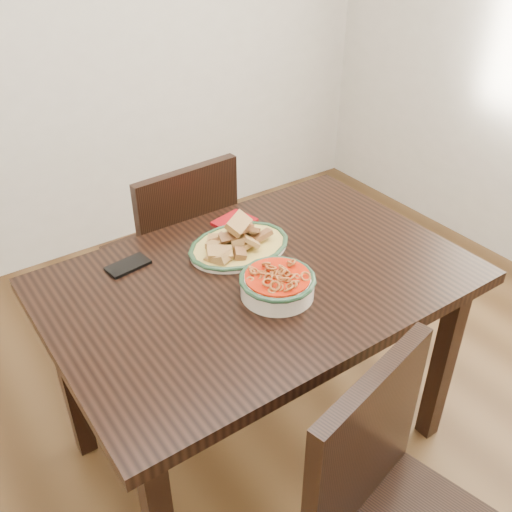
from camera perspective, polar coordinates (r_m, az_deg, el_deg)
floor at (r=2.20m, az=3.66°, el=-19.12°), size 3.50×3.50×0.00m
dining_table at (r=1.77m, az=0.37°, el=-4.44°), size 1.25×0.83×0.75m
chair_far at (r=2.31m, az=-7.85°, el=0.64°), size 0.45×0.45×0.89m
fish_plate at (r=1.81m, az=-1.72°, el=1.87°), size 0.33×0.26×0.11m
noodle_bowl at (r=1.62m, az=2.16°, el=-2.64°), size 0.22×0.22×0.08m
smartphone at (r=1.79m, az=-12.68°, el=-0.92°), size 0.14×0.09×0.01m
napkin at (r=1.97m, az=-2.17°, el=3.42°), size 0.15×0.13×0.01m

